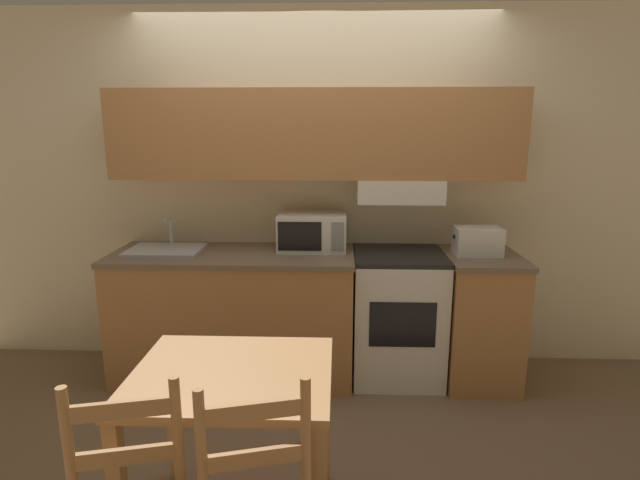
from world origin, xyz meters
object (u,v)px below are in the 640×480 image
Objects in this scene: stove_range at (397,315)px; microwave at (312,232)px; sink_basin at (165,250)px; dining_table at (233,400)px; toaster at (477,241)px.

microwave is (-0.60, 0.10, 0.57)m from stove_range.
dining_table is (0.75, -1.42, -0.29)m from sink_basin.
toaster is 0.63× the size of sink_basin.
stove_range is at bearing -9.15° from microwave.
sink_basin reaches higher than dining_table.
sink_basin is 0.61× the size of dining_table.
toaster is at bearing -1.13° from stove_range.
sink_basin is (-1.61, -0.02, 0.46)m from stove_range.
sink_basin reaches higher than stove_range.
toaster is 2.13m from sink_basin.
stove_range is at bearing 0.73° from sink_basin.
stove_range is 1.80× the size of sink_basin.
microwave is at bearing 174.54° from toaster.
toaster is at bearing 46.20° from dining_table.
stove_range is 0.75m from toaster.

